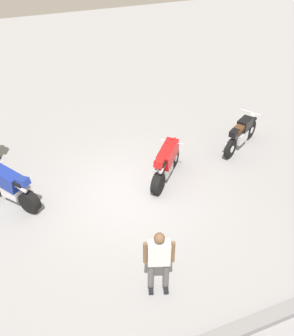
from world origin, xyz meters
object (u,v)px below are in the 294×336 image
motorcycle_black_cruiser (241,134)px  person_in_white_shirt (159,259)px  motorcycle_blue_sportbike (8,185)px  motorcycle_red_sportbike (166,162)px

motorcycle_black_cruiser → person_in_white_shirt: person_in_white_shirt is taller
motorcycle_blue_sportbike → motorcycle_black_cruiser: size_ratio=0.90×
motorcycle_blue_sportbike → person_in_white_shirt: 4.74m
motorcycle_blue_sportbike → motorcycle_red_sportbike: bearing=-135.3°
motorcycle_red_sportbike → motorcycle_blue_sportbike: (4.26, -0.58, 0.00)m
motorcycle_blue_sportbike → person_in_white_shirt: bearing=175.2°
motorcycle_red_sportbike → person_in_white_shirt: size_ratio=0.97×
motorcycle_red_sportbike → person_in_white_shirt: (1.71, 3.40, 0.31)m
motorcycle_red_sportbike → person_in_white_shirt: person_in_white_shirt is taller
motorcycle_red_sportbike → motorcycle_blue_sportbike: size_ratio=0.93×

